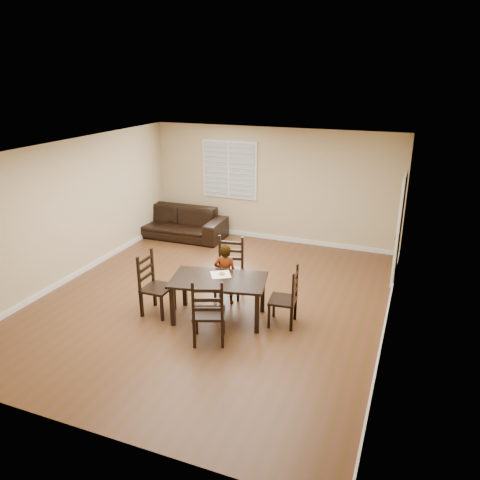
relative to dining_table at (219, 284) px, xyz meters
name	(u,v)px	position (x,y,z in m)	size (l,w,h in m)	color
ground	(213,300)	(-0.37, 0.55, -0.63)	(7.00, 7.00, 0.00)	brown
room	(217,201)	(-0.34, 0.73, 1.18)	(6.04, 7.04, 2.72)	tan
dining_table	(219,284)	(0.00, 0.00, 0.00)	(1.67, 1.15, 0.72)	black
chair_near	(230,268)	(-0.20, 0.97, -0.14)	(0.56, 0.53, 1.08)	black
chair_far	(208,316)	(0.19, -0.81, -0.14)	(0.61, 0.60, 1.07)	black
chair_left	(151,286)	(-1.16, -0.21, -0.14)	(0.45, 0.49, 1.08)	black
chair_right	(290,300)	(1.15, 0.22, -0.18)	(0.46, 0.49, 0.99)	black
child	(225,274)	(-0.11, 0.54, -0.08)	(0.40, 0.26, 1.10)	gray
napkin	(221,274)	(-0.03, 0.17, 0.09)	(0.31, 0.31, 0.00)	white
donut	(222,273)	(-0.02, 0.17, 0.11)	(0.11, 0.11, 0.04)	#BD8144
sofa	(174,222)	(-2.70, 3.38, -0.26)	(2.53, 0.99, 0.74)	black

